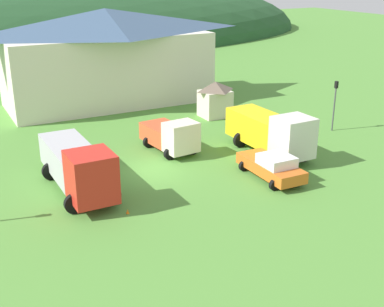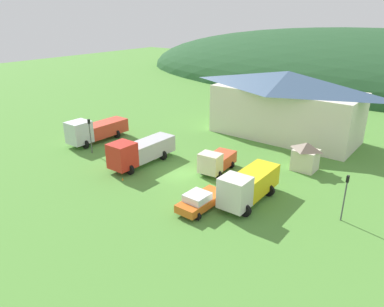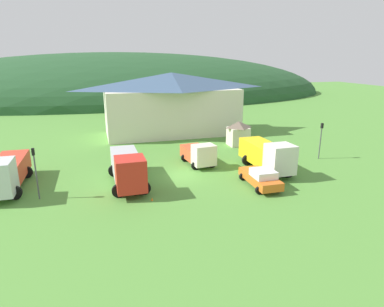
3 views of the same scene
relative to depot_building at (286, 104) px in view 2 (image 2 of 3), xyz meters
The scene contains 12 objects.
ground_plane 18.82m from the depot_building, 100.41° to the right, with size 200.00×200.00×0.00m, color #518C38.
forested_hill_backdrop 51.90m from the depot_building, 93.66° to the left, with size 124.56×60.00×24.31m, color #234C28.
depot_building is the anchor object (origin of this frame).
play_shed_cream 11.38m from the depot_building, 53.44° to the right, with size 2.63×2.35×3.11m.
tow_truck_silver 25.19m from the depot_building, 137.35° to the right, with size 3.23×8.40×3.26m.
crane_truck_red 20.67m from the depot_building, 114.22° to the right, with size 3.18×8.44×3.22m.
light_truck_cream 15.45m from the depot_building, 92.62° to the right, with size 2.96×5.08×2.46m.
flatbed_truck_yellow 19.69m from the depot_building, 74.48° to the right, with size 3.25×7.41×3.24m.
service_pickup_orange 22.79m from the depot_building, 83.21° to the right, with size 2.47×4.96×1.66m.
traffic_light_west 25.18m from the depot_building, 128.28° to the right, with size 0.20×0.32×4.20m.
traffic_light_east 21.17m from the depot_building, 52.53° to the right, with size 0.20×0.32×4.01m.
traffic_cone_near_pickup 24.07m from the depot_building, 107.12° to the right, with size 0.36×0.36×0.50m, color orange.
Camera 2 is at (22.15, -26.39, 16.02)m, focal length 33.86 mm.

